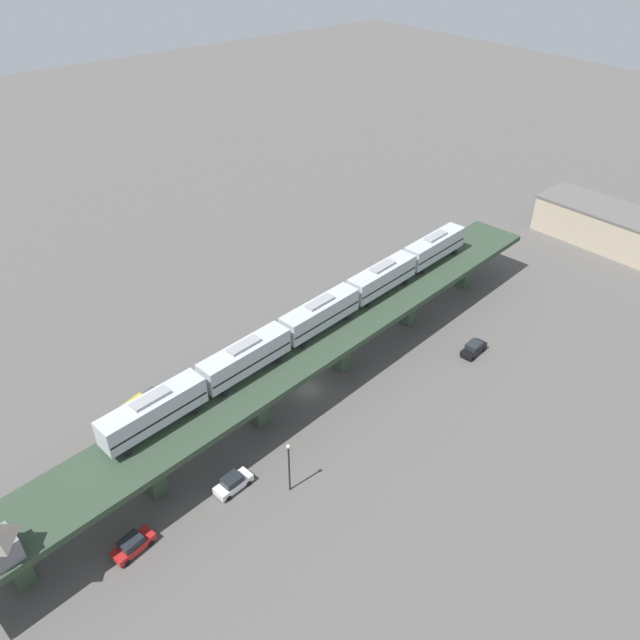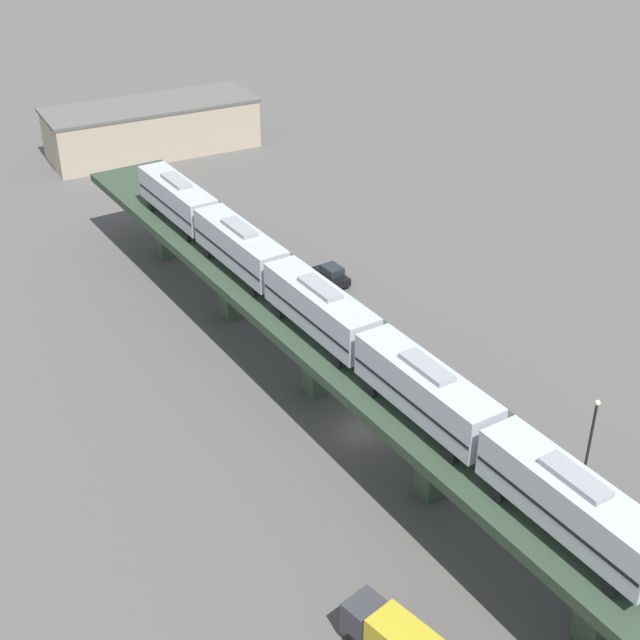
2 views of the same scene
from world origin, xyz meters
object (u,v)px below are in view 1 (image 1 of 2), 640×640
at_px(warehouse_building, 616,229).
at_px(street_car_red, 133,545).
at_px(street_car_white, 233,483).
at_px(street_lamp, 289,464).
at_px(street_car_black, 474,348).
at_px(subway_train, 320,313).
at_px(delivery_truck, 137,412).

bearing_deg(warehouse_building, street_car_red, -87.26).
distance_m(street_car_red, warehouse_building, 97.43).
bearing_deg(warehouse_building, street_car_white, -87.11).
xyz_separation_m(street_car_white, street_lamp, (4.01, 4.79, 3.17)).
xyz_separation_m(street_car_black, street_lamp, (3.19, -34.90, 3.17)).
xyz_separation_m(subway_train, delivery_truck, (-6.36, -23.72, -7.91)).
xyz_separation_m(street_car_black, street_car_white, (-0.83, -39.69, 0.00)).
distance_m(street_car_white, delivery_truck, 16.51).
relative_size(street_car_white, warehouse_building, 0.16).
distance_m(subway_train, street_car_red, 34.86).
distance_m(delivery_truck, warehouse_building, 89.61).
height_order(street_car_black, warehouse_building, warehouse_building).
distance_m(street_car_black, warehouse_building, 45.95).
bearing_deg(delivery_truck, street_lamp, 22.45).
height_order(street_car_red, street_lamp, street_lamp).
bearing_deg(delivery_truck, street_car_black, 68.60).
relative_size(street_car_red, delivery_truck, 0.62).
height_order(street_lamp, warehouse_building, street_lamp).
bearing_deg(street_car_red, subway_train, 107.45).
bearing_deg(street_car_white, delivery_truck, -167.66).
height_order(street_car_black, street_car_white, same).
bearing_deg(delivery_truck, warehouse_building, 82.42).
distance_m(street_car_white, warehouse_building, 85.43).
bearing_deg(subway_train, street_car_black, 61.50).
xyz_separation_m(street_car_black, street_car_red, (-0.46, -51.69, 0.00)).
bearing_deg(street_car_red, warehouse_building, 92.74).
height_order(street_car_white, street_car_red, same).
distance_m(subway_train, street_car_black, 23.84).
relative_size(street_lamp, warehouse_building, 0.24).
bearing_deg(warehouse_building, subway_train, -94.79).
bearing_deg(street_lamp, warehouse_building, 95.90).
relative_size(street_car_red, warehouse_building, 0.16).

